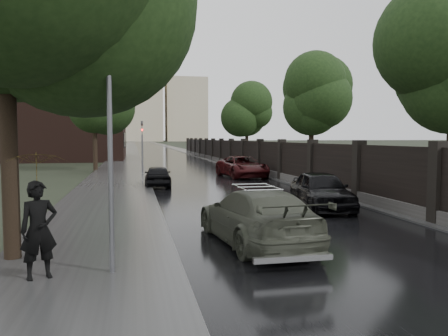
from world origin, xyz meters
TOP-DOWN VIEW (x-y plane):
  - ground at (0.00, 0.00)m, footprint 800.00×800.00m
  - road at (0.00, 190.00)m, footprint 8.00×420.00m
  - sidewalk_left at (-6.00, 190.00)m, footprint 4.00×420.00m
  - verge_right at (5.50, 190.00)m, footprint 3.00×420.00m
  - fence_right at (4.60, 32.01)m, footprint 0.45×75.72m
  - tree_left_far at (-8.00, 30.00)m, footprint 4.25×4.25m
  - tree_right_b at (7.50, 22.00)m, footprint 4.08×4.08m
  - tree_right_c at (7.50, 40.00)m, footprint 4.08×4.08m
  - lamp_post at (-5.40, 1.50)m, footprint 0.25×0.12m
  - traffic_light at (-4.30, 24.99)m, footprint 0.16×0.32m
  - brick_building at (-18.00, 52.00)m, footprint 24.00×18.00m
  - stalinist_tower at (0.00, 300.00)m, footprint 92.00×30.00m
  - volga_sedan at (-1.80, 3.78)m, footprint 2.54×5.22m
  - hatchback_left at (-3.60, 17.77)m, footprint 1.59×3.69m
  - car_right_near at (2.25, 8.64)m, footprint 2.36×4.61m
  - car_right_far at (2.55, 22.49)m, footprint 3.09×5.67m
  - pedestrian_umbrella at (-6.72, 1.40)m, footprint 1.42×1.43m

SIDE VIEW (x-z plane):
  - ground at x=0.00m, z-range 0.00..0.00m
  - road at x=0.00m, z-range 0.00..0.02m
  - verge_right at x=5.50m, z-range 0.00..0.08m
  - sidewalk_left at x=-6.00m, z-range 0.00..0.16m
  - hatchback_left at x=-3.60m, z-range 0.00..1.24m
  - volga_sedan at x=-1.80m, z-range 0.00..1.46m
  - car_right_near at x=2.25m, z-range 0.00..1.50m
  - car_right_far at x=2.55m, z-range 0.00..1.51m
  - fence_right at x=4.60m, z-range -0.34..2.36m
  - pedestrian_umbrella at x=-6.72m, z-range 0.64..3.54m
  - traffic_light at x=-4.30m, z-range 0.40..4.40m
  - lamp_post at x=-5.40m, z-range 0.12..5.23m
  - tree_right_b at x=7.50m, z-range 1.44..8.46m
  - tree_right_c at x=7.50m, z-range 1.44..8.46m
  - tree_left_far at x=-8.00m, z-range 1.55..8.94m
  - brick_building at x=-18.00m, z-range 0.00..20.00m
  - stalinist_tower at x=0.00m, z-range -41.12..117.88m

